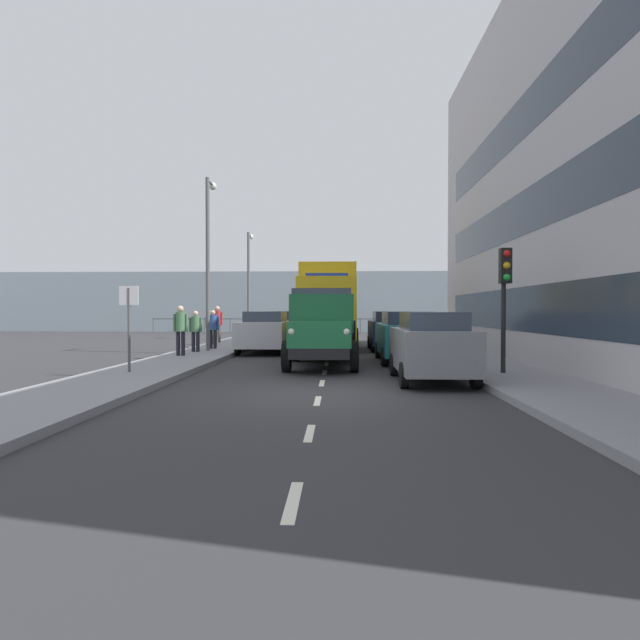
% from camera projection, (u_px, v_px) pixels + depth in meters
% --- Properties ---
extents(ground_plane, '(80.00, 80.00, 0.00)m').
position_uv_depth(ground_plane, '(329.00, 353.00, 22.46)').
color(ground_plane, '#2D2D30').
extents(sidewalk_left, '(2.52, 39.01, 0.15)m').
position_uv_depth(sidewalk_left, '(448.00, 351.00, 22.28)').
color(sidewalk_left, gray).
rests_on(sidewalk_left, ground_plane).
extents(sidewalk_right, '(2.52, 39.01, 0.15)m').
position_uv_depth(sidewalk_right, '(213.00, 351.00, 22.63)').
color(sidewalk_right, gray).
rests_on(sidewalk_right, ground_plane).
extents(road_centreline_markings, '(0.12, 34.37, 0.01)m').
position_uv_depth(road_centreline_markings, '(329.00, 354.00, 21.74)').
color(road_centreline_markings, silver).
rests_on(road_centreline_markings, ground_plane).
extents(sea_horizon, '(80.00, 0.80, 5.00)m').
position_uv_depth(sea_horizon, '(335.00, 302.00, 44.90)').
color(sea_horizon, '#84939E').
rests_on(sea_horizon, ground_plane).
extents(seawall_railing, '(28.08, 0.08, 1.20)m').
position_uv_depth(seawall_railing, '(334.00, 322.00, 41.33)').
color(seawall_railing, '#4C5156').
rests_on(seawall_railing, ground_plane).
extents(truck_vintage_green, '(2.17, 5.64, 2.43)m').
position_uv_depth(truck_vintage_green, '(322.00, 329.00, 16.70)').
color(truck_vintage_green, black).
rests_on(truck_vintage_green, ground_plane).
extents(lorry_cargo_yellow, '(2.58, 8.20, 3.87)m').
position_uv_depth(lorry_cargo_yellow, '(328.00, 304.00, 25.16)').
color(lorry_cargo_yellow, gold).
rests_on(lorry_cargo_yellow, ground_plane).
extents(car_grey_kerbside_near, '(1.78, 3.82, 1.72)m').
position_uv_depth(car_grey_kerbside_near, '(431.00, 346.00, 13.28)').
color(car_grey_kerbside_near, slate).
rests_on(car_grey_kerbside_near, ground_plane).
extents(car_teal_kerbside_1, '(1.87, 4.49, 1.72)m').
position_uv_depth(car_teal_kerbside_1, '(406.00, 336.00, 18.41)').
color(car_teal_kerbside_1, '#1E6670').
rests_on(car_teal_kerbside_1, ground_plane).
extents(car_navy_kerbside_2, '(1.89, 4.12, 1.72)m').
position_uv_depth(car_navy_kerbside_2, '(391.00, 330.00, 23.94)').
color(car_navy_kerbside_2, navy).
rests_on(car_navy_kerbside_2, ground_plane).
extents(car_silver_oppositeside_0, '(1.96, 4.57, 1.72)m').
position_uv_depth(car_silver_oppositeside_0, '(265.00, 331.00, 22.57)').
color(car_silver_oppositeside_0, '#B7BABF').
rests_on(car_silver_oppositeside_0, ground_plane).
extents(car_red_oppositeside_1, '(1.82, 4.64, 1.72)m').
position_uv_depth(car_red_oppositeside_1, '(280.00, 327.00, 28.31)').
color(car_red_oppositeside_1, '#B21E1E').
rests_on(car_red_oppositeside_1, ground_plane).
extents(car_white_oppositeside_2, '(1.95, 4.29, 1.72)m').
position_uv_depth(car_white_oppositeside_2, '(291.00, 324.00, 34.53)').
color(car_white_oppositeside_2, white).
rests_on(car_white_oppositeside_2, ground_plane).
extents(pedestrian_strolling, '(0.53, 0.34, 1.78)m').
position_uv_depth(pedestrian_strolling, '(181.00, 326.00, 19.30)').
color(pedestrian_strolling, black).
rests_on(pedestrian_strolling, sidewalk_right).
extents(pedestrian_by_lamp, '(0.53, 0.34, 1.60)m').
position_uv_depth(pedestrian_by_lamp, '(196.00, 328.00, 21.14)').
color(pedestrian_by_lamp, black).
rests_on(pedestrian_by_lamp, sidewalk_right).
extents(pedestrian_couple_a, '(0.53, 0.34, 1.62)m').
position_uv_depth(pedestrian_couple_a, '(213.00, 326.00, 22.88)').
color(pedestrian_couple_a, black).
rests_on(pedestrian_couple_a, sidewalk_right).
extents(pedestrian_with_bag, '(0.53, 0.34, 1.59)m').
position_uv_depth(pedestrian_with_bag, '(211.00, 325.00, 25.50)').
color(pedestrian_with_bag, '#4C473D').
rests_on(pedestrian_with_bag, sidewalk_right).
extents(pedestrian_couple_b, '(0.53, 0.34, 1.83)m').
position_uv_depth(pedestrian_couple_b, '(217.00, 321.00, 27.37)').
color(pedestrian_couple_b, '#4C473D').
rests_on(pedestrian_couple_b, sidewalk_right).
extents(traffic_light_near, '(0.28, 0.41, 3.20)m').
position_uv_depth(traffic_light_near, '(505.00, 283.00, 13.84)').
color(traffic_light_near, black).
rests_on(traffic_light_near, sidewalk_left).
extents(lamp_post_promenade, '(0.32, 1.14, 6.97)m').
position_uv_depth(lamp_post_promenade, '(209.00, 249.00, 21.92)').
color(lamp_post_promenade, '#59595B').
rests_on(lamp_post_promenade, sidewalk_right).
extents(lamp_post_far, '(0.32, 1.14, 6.30)m').
position_uv_depth(lamp_post_far, '(249.00, 275.00, 32.49)').
color(lamp_post_far, '#59595B').
rests_on(lamp_post_far, sidewalk_right).
extents(street_sign, '(0.50, 0.07, 2.25)m').
position_uv_depth(street_sign, '(129.00, 313.00, 14.12)').
color(street_sign, '#4C4C4C').
rests_on(street_sign, sidewalk_right).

